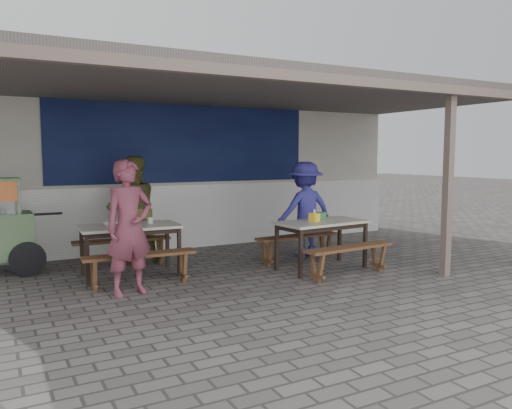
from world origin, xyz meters
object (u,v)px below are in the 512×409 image
at_px(patron_right_table, 305,209).
at_px(donation_box, 320,216).
at_px(patron_street_side, 129,227).
at_px(table_left, 130,230).
at_px(bench_right_street, 349,254).
at_px(table_right, 322,226).
at_px(condiment_bowl, 110,224).
at_px(bench_left_wall, 122,246).
at_px(tissue_box, 314,217).
at_px(bench_right_wall, 297,242).
at_px(bench_left_street, 140,262).
at_px(patron_wall_side, 133,210).
at_px(condiment_jar, 150,220).

distance_m(patron_right_table, donation_box, 0.81).
xyz_separation_m(patron_street_side, donation_box, (3.04, 0.16, -0.05)).
xyz_separation_m(table_left, bench_right_street, (2.78, -1.54, -0.33)).
xyz_separation_m(table_right, condiment_bowl, (-2.98, 1.04, 0.10)).
bearing_deg(bench_left_wall, table_right, -27.64).
bearing_deg(patron_street_side, tissue_box, -11.35).
height_order(patron_street_side, tissue_box, patron_street_side).
height_order(bench_left_wall, bench_right_street, same).
bearing_deg(condiment_bowl, bench_left_wall, 61.67).
bearing_deg(bench_right_wall, table_left, 167.50).
relative_size(bench_left_street, patron_wall_side, 0.86).
distance_m(bench_right_wall, donation_box, 0.66).
bearing_deg(bench_left_wall, bench_left_street, -90.00).
bearing_deg(patron_right_table, condiment_bowl, -0.93).
bearing_deg(bench_right_street, bench_left_street, 156.85).
height_order(bench_left_wall, condiment_bowl, condiment_bowl).
bearing_deg(table_right, patron_right_table, 66.51).
distance_m(table_left, patron_street_side, 0.99).
bearing_deg(bench_left_street, patron_wall_side, 81.39).
relative_size(bench_left_wall, table_right, 1.03).
bearing_deg(condiment_jar, tissue_box, -23.42).
height_order(patron_right_table, tissue_box, patron_right_table).
bearing_deg(patron_wall_side, table_left, 65.52).
relative_size(table_left, table_right, 0.98).
height_order(table_right, condiment_bowl, condiment_bowl).
relative_size(bench_left_wall, tissue_box, 11.78).
distance_m(table_left, condiment_jar, 0.35).
bearing_deg(donation_box, bench_left_street, 177.08).
distance_m(table_left, bench_right_street, 3.19).
relative_size(patron_street_side, patron_right_table, 1.04).
distance_m(patron_street_side, patron_right_table, 3.40).
relative_size(bench_left_street, tissue_box, 11.78).
bearing_deg(patron_wall_side, patron_street_side, 67.20).
relative_size(table_right, patron_street_side, 0.86).
xyz_separation_m(table_right, bench_right_street, (0.06, -0.60, -0.33)).
bearing_deg(table_left, tissue_box, -16.74).
relative_size(bench_right_street, tissue_box, 11.94).
bearing_deg(bench_right_wall, patron_wall_side, 148.17).
bearing_deg(bench_right_street, table_left, 145.66).
relative_size(bench_right_street, patron_street_side, 0.89).
distance_m(bench_left_wall, table_right, 3.14).
bearing_deg(condiment_jar, bench_right_street, -33.24).
height_order(bench_right_wall, condiment_bowl, condiment_bowl).
xyz_separation_m(bench_left_wall, tissue_box, (2.56, -1.56, 0.48)).
xyz_separation_m(patron_street_side, patron_right_table, (3.27, 0.94, -0.03)).
bearing_deg(bench_right_wall, condiment_bowl, 166.17).
bearing_deg(patron_right_table, table_right, 72.72).
bearing_deg(bench_left_street, tissue_box, -3.35).
bearing_deg(table_right, bench_right_wall, 90.00).
bearing_deg(patron_street_side, condiment_bowl, 79.20).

